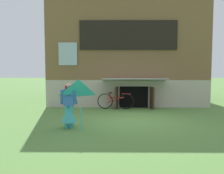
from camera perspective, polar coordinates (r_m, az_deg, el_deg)
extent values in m
plane|color=#56843D|center=(10.49, 4.16, -7.03)|extent=(60.00, 60.00, 0.00)
cube|color=#ADA393|center=(15.93, 2.95, -0.39)|extent=(8.14, 5.22, 1.36)
cube|color=brown|center=(15.91, 3.00, 9.76)|extent=(8.14, 5.22, 4.27)
cube|color=black|center=(13.28, 3.47, 10.89)|extent=(4.71, 0.08, 1.41)
cube|color=#9EB7C6|center=(13.30, 3.47, 10.88)|extent=(4.55, 0.04, 1.29)
cube|color=#9EB7C6|center=(13.42, -9.30, 6.91)|extent=(0.90, 0.06, 1.10)
cube|color=black|center=(13.36, 4.63, -2.13)|extent=(1.40, 0.03, 1.05)
cube|color=#3D2B1E|center=(13.05, 0.99, -2.29)|extent=(0.17, 0.70, 1.05)
cube|color=#3D2B1E|center=(13.17, 8.41, -2.28)|extent=(0.16, 0.70, 1.05)
cube|color=#999EA8|center=(12.75, 4.82, 1.52)|extent=(3.05, 1.09, 0.18)
cylinder|color=teal|center=(9.30, -9.57, -6.24)|extent=(0.14, 0.14, 0.77)
cylinder|color=teal|center=(9.27, -8.59, -6.26)|extent=(0.14, 0.14, 0.77)
cone|color=teal|center=(9.26, -9.09, -5.54)|extent=(0.52, 0.52, 0.58)
cube|color=#3366B7|center=(9.18, -9.14, -2.20)|extent=(0.34, 0.20, 0.55)
cylinder|color=#3366B7|center=(9.11, -10.61, -2.10)|extent=(0.16, 0.31, 0.51)
cylinder|color=#3366B7|center=(9.04, -7.87, -2.12)|extent=(0.16, 0.31, 0.51)
cube|color=maroon|center=(9.09, -9.22, -0.85)|extent=(0.20, 0.08, 0.36)
sphere|color=#D8AD8E|center=(9.14, -9.17, 0.16)|extent=(0.21, 0.21, 0.21)
pyramid|color=#2DB2CC|center=(8.57, -7.06, -1.05)|extent=(1.01, 0.79, 0.63)
cylinder|color=beige|center=(8.89, -7.17, -3.05)|extent=(0.01, 0.54, 0.56)
cylinder|color=#2DB2CC|center=(8.93, -6.54, -6.75)|extent=(0.03, 0.03, 0.75)
torus|color=black|center=(12.91, 3.01, -3.06)|extent=(0.74, 0.11, 0.74)
torus|color=black|center=(12.99, -1.47, -3.01)|extent=(0.74, 0.11, 0.74)
cylinder|color=red|center=(12.92, 0.77, -2.19)|extent=(0.76, 0.10, 0.04)
cylinder|color=red|center=(12.93, 0.77, -2.73)|extent=(0.83, 0.10, 0.30)
cylinder|color=red|center=(12.94, -0.35, -2.18)|extent=(0.04, 0.04, 0.42)
cube|color=black|center=(12.91, -0.35, -1.25)|extent=(0.20, 0.08, 0.05)
cylinder|color=red|center=(12.86, 3.02, -1.44)|extent=(0.44, 0.06, 0.03)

